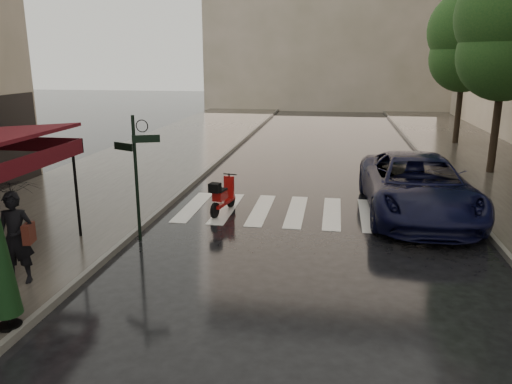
# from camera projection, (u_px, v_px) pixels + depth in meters

# --- Properties ---
(ground) EXTENTS (120.00, 120.00, 0.00)m
(ground) POSITION_uv_depth(u_px,v_px,m) (141.00, 299.00, 9.39)
(ground) COLOR black
(ground) RESTS_ON ground
(sidewalk_near) EXTENTS (6.00, 60.00, 0.12)m
(sidewalk_near) POSITION_uv_depth(u_px,v_px,m) (147.00, 162.00, 21.50)
(sidewalk_near) COLOR #38332D
(sidewalk_near) RESTS_ON ground
(sidewalk_far) EXTENTS (5.50, 60.00, 0.12)m
(sidewalk_far) POSITION_uv_depth(u_px,v_px,m) (510.00, 174.00, 19.26)
(sidewalk_far) COLOR #38332D
(sidewalk_far) RESTS_ON ground
(curb_near) EXTENTS (0.12, 60.00, 0.16)m
(curb_near) POSITION_uv_depth(u_px,v_px,m) (215.00, 164.00, 21.04)
(curb_near) COLOR #595651
(curb_near) RESTS_ON ground
(curb_far) EXTENTS (0.12, 60.00, 0.16)m
(curb_far) POSITION_uv_depth(u_px,v_px,m) (435.00, 171.00, 19.68)
(curb_far) COLOR #595651
(curb_far) RESTS_ON ground
(crosswalk) EXTENTS (7.85, 3.20, 0.01)m
(crosswalk) POSITION_uv_depth(u_px,v_px,m) (314.00, 212.00, 14.66)
(crosswalk) COLOR silver
(crosswalk) RESTS_ON ground
(signpost) EXTENTS (1.17, 0.29, 3.10)m
(signpost) POSITION_uv_depth(u_px,v_px,m) (136.00, 168.00, 11.96)
(signpost) COLOR black
(signpost) RESTS_ON ground
(tree_mid) EXTENTS (3.80, 3.80, 8.34)m
(tree_mid) POSITION_uv_depth(u_px,v_px,m) (508.00, 24.00, 17.94)
(tree_mid) COLOR black
(tree_mid) RESTS_ON sidewalk_far
(tree_far) EXTENTS (3.80, 3.80, 8.16)m
(tree_far) POSITION_uv_depth(u_px,v_px,m) (466.00, 36.00, 24.62)
(tree_far) COLOR black
(tree_far) RESTS_ON sidewalk_far
(pedestrian_with_umbrella) EXTENTS (1.29, 1.31, 2.54)m
(pedestrian_with_umbrella) POSITION_uv_depth(u_px,v_px,m) (11.00, 199.00, 9.41)
(pedestrian_with_umbrella) COLOR black
(pedestrian_with_umbrella) RESTS_ON sidewalk_near
(scooter) EXTENTS (0.60, 1.58, 1.05)m
(scooter) POSITION_uv_depth(u_px,v_px,m) (222.00, 197.00, 14.50)
(scooter) COLOR black
(scooter) RESTS_ON ground
(parked_car) EXTENTS (3.05, 6.26, 1.71)m
(parked_car) POSITION_uv_depth(u_px,v_px,m) (417.00, 186.00, 14.22)
(parked_car) COLOR black
(parked_car) RESTS_ON ground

